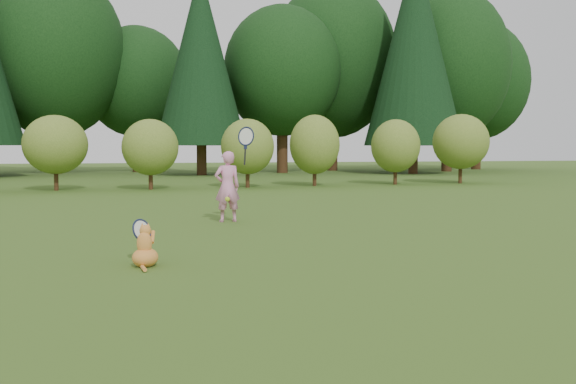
{
  "coord_description": "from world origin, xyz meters",
  "views": [
    {
      "loc": [
        -2.11,
        -9.04,
        1.41
      ],
      "look_at": [
        0.2,
        0.8,
        0.7
      ],
      "focal_mm": 40.0,
      "sensor_mm": 36.0,
      "label": 1
    }
  ],
  "objects": [
    {
      "name": "child",
      "position": [
        -0.46,
        2.94,
        0.7
      ],
      "size": [
        0.77,
        0.5,
        2.0
      ],
      "rotation": [
        0.0,
        0.0,
        3.26
      ],
      "color": "pink",
      "rests_on": "ground"
    },
    {
      "name": "cat",
      "position": [
        -2.04,
        -1.34,
        0.26
      ],
      "size": [
        0.48,
        0.79,
        0.68
      ],
      "rotation": [
        0.0,
        0.0,
        -0.33
      ],
      "color": "orange",
      "rests_on": "ground"
    },
    {
      "name": "woodland_backdrop",
      "position": [
        0.0,
        23.0,
        7.5
      ],
      "size": [
        48.0,
        10.0,
        15.0
      ],
      "primitive_type": null,
      "color": "black",
      "rests_on": "ground"
    },
    {
      "name": "shrub_row",
      "position": [
        0.0,
        13.0,
        1.4
      ],
      "size": [
        28.0,
        3.0,
        2.8
      ],
      "primitive_type": null,
      "color": "#4F6920",
      "rests_on": "ground"
    },
    {
      "name": "tennis_ball",
      "position": [
        -0.83,
        0.29,
        0.65
      ],
      "size": [
        0.07,
        0.07,
        0.07
      ],
      "color": "#A6CA17",
      "rests_on": "ground"
    },
    {
      "name": "ground",
      "position": [
        0.0,
        0.0,
        0.0
      ],
      "size": [
        100.0,
        100.0,
        0.0
      ],
      "primitive_type": "plane",
      "color": "#2C4B15",
      "rests_on": "ground"
    }
  ]
}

